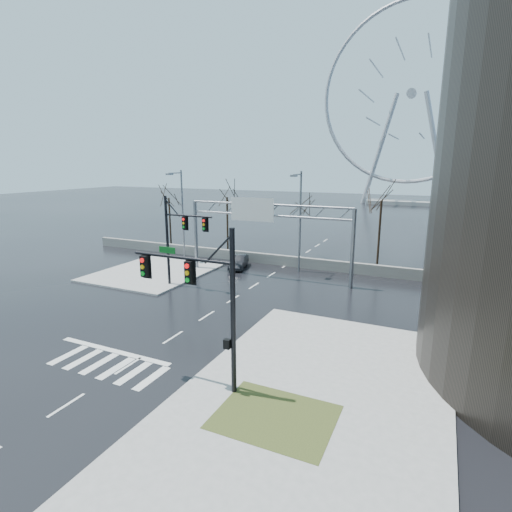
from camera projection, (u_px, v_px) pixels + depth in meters
The scene contains 19 objects.
ground at pixel (173, 337), 25.17m from camera, with size 260.00×260.00×0.00m, color black.
sidewalk_near at pixel (257, 495), 13.10m from camera, with size 12.00×12.00×0.15m, color gray.
sidewalk_right_ext at pixel (337, 354), 22.81m from camera, with size 12.00×10.00×0.15m, color gray.
sidewalk_far at pixel (155, 271), 40.27m from camera, with size 10.00×12.00×0.15m, color gray.
grass_strip at pixel (275, 417), 17.02m from camera, with size 5.00×4.00×0.02m, color #2C3717.
barrier_wall at pixel (286, 261), 42.71m from camera, with size 52.00×0.50×1.10m, color slate.
signal_mast_near at pixel (206, 293), 18.39m from camera, with size 5.52×0.41×8.00m.
signal_mast_far at pixel (177, 233), 34.40m from camera, with size 4.72×0.41×8.00m.
sign_gantry at pixel (264, 224), 37.37m from camera, with size 16.36×0.40×7.60m.
streetlight_left at pixel (181, 207), 44.81m from camera, with size 0.50×2.55×10.00m.
streetlight_mid at pixel (299, 214), 39.06m from camera, with size 0.50×2.55×10.00m.
streetlight_right at pixel (432, 221), 34.13m from camera, with size 0.50×2.55×10.00m.
tree_far_left at pixel (169, 203), 52.50m from camera, with size 3.50×3.50×7.00m.
tree_left at pixel (227, 204), 48.27m from camera, with size 3.75×3.75×7.50m.
tree_center at pixel (300, 213), 45.64m from camera, with size 3.25×3.25×6.50m.
tree_right at pixel (381, 208), 40.83m from camera, with size 3.90×3.90×7.80m.
tree_far_right at pixel (468, 220), 38.17m from camera, with size 3.40×3.40×6.80m.
ferris_wheel at pixel (411, 101), 101.13m from camera, with size 45.00×6.00×50.91m.
car at pixel (238, 262), 41.73m from camera, with size 1.44×4.12×1.36m, color black.
Camera 1 is at (14.60, -18.97, 10.70)m, focal length 28.00 mm.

